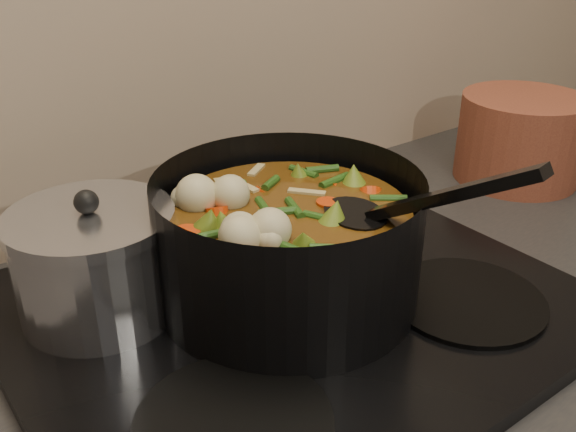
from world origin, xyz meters
TOP-DOWN VIEW (x-y plane):
  - stovetop at (0.00, 1.93)m, footprint 0.62×0.54m
  - stockpot at (0.00, 1.94)m, footprint 0.30×0.40m
  - saucepan at (-0.18, 2.04)m, footprint 0.18×0.18m
  - terracotta_crock at (0.55, 2.02)m, footprint 0.21×0.21m

SIDE VIEW (x-z plane):
  - stovetop at x=0.00m, z-range 0.91..0.93m
  - terracotta_crock at x=0.55m, z-range 0.91..1.05m
  - saucepan at x=-0.18m, z-range 0.92..1.07m
  - stockpot at x=0.00m, z-range 0.89..1.11m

